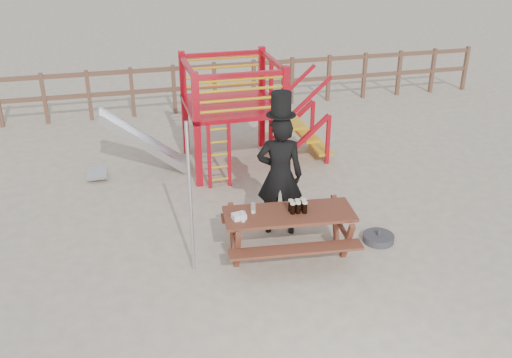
% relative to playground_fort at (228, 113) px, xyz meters
% --- Properties ---
extents(ground, '(60.00, 60.00, 0.00)m').
position_rel_playground_fort_xyz_m(ground, '(-0.12, -3.58, -1.07)').
color(ground, '#C3B297').
rests_on(ground, ground).
extents(back_fence, '(15.09, 0.09, 1.20)m').
position_rel_playground_fort_xyz_m(back_fence, '(-0.12, 3.42, -0.34)').
color(back_fence, brown).
rests_on(back_fence, ground).
extents(playground_fort, '(4.71, 1.84, 2.10)m').
position_rel_playground_fort_xyz_m(playground_fort, '(0.00, 0.00, 0.00)').
color(playground_fort, '#B20B19').
rests_on(playground_fort, ground).
extents(picnic_table, '(1.94, 1.44, 0.71)m').
position_rel_playground_fort_xyz_m(picnic_table, '(0.14, -3.41, -0.63)').
color(picnic_table, brown).
rests_on(picnic_table, ground).
extents(man_with_hat, '(0.79, 0.63, 2.24)m').
position_rel_playground_fort_xyz_m(man_with_hat, '(0.21, -2.70, -0.07)').
color(man_with_hat, black).
rests_on(man_with_hat, ground).
extents(metal_pole, '(0.05, 0.05, 2.18)m').
position_rel_playground_fort_xyz_m(metal_pole, '(-1.24, -3.42, 0.02)').
color(metal_pole, '#B2B2B7').
rests_on(metal_pole, ground).
extents(parasol_base, '(0.47, 0.47, 0.20)m').
position_rel_playground_fort_xyz_m(parasol_base, '(1.58, -3.38, -1.02)').
color(parasol_base, '#37373C').
rests_on(parasol_base, ground).
extents(paper_bag, '(0.20, 0.17, 0.08)m').
position_rel_playground_fort_xyz_m(paper_bag, '(-0.59, -3.41, -0.32)').
color(paper_bag, white).
rests_on(paper_bag, picnic_table).
extents(stout_pints, '(0.26, 0.18, 0.17)m').
position_rel_playground_fort_xyz_m(stout_pints, '(0.26, -3.42, -0.28)').
color(stout_pints, black).
rests_on(stout_pints, picnic_table).
extents(empty_glasses, '(0.26, 0.28, 0.15)m').
position_rel_playground_fort_xyz_m(empty_glasses, '(-0.45, -3.39, -0.30)').
color(empty_glasses, silver).
rests_on(empty_glasses, picnic_table).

